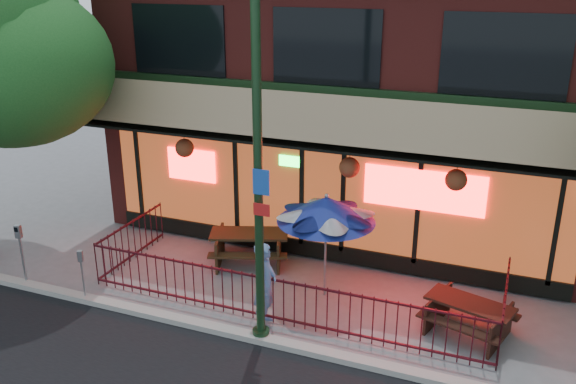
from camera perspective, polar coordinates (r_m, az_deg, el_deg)
name	(u,v)px	position (r m, az deg, el deg)	size (l,w,h in m)	color
ground	(269,327)	(12.16, -1.75, -12.55)	(80.00, 80.00, 0.00)	gray
curb	(259,338)	(11.75, -2.74, -13.53)	(80.00, 0.25, 0.12)	#999993
restaurant_building	(370,63)	(17.15, 7.70, 11.86)	(12.96, 9.49, 8.05)	maroon
patio_fence	(279,287)	(12.23, -0.84, -8.88)	(8.44, 2.62, 1.00)	#400D16
street_light	(258,182)	(10.43, -2.79, 0.99)	(0.43, 0.32, 7.00)	#17341B
picnic_table_left	(249,243)	(14.39, -3.64, -4.77)	(2.17, 1.92, 0.77)	#372614
picnic_table_right	(469,313)	(12.23, 16.57, -10.81)	(1.88, 1.62, 0.68)	#331912
patio_umbrella	(326,209)	(12.39, 3.61, -1.62)	(2.03, 2.03, 2.32)	gray
pedestrian	(265,285)	(11.83, -2.14, -8.65)	(0.64, 0.42, 1.74)	#5B7EB6
parking_meter_near	(82,267)	(13.34, -18.75, -6.68)	(0.13, 0.12, 1.16)	#9B9EA3
parking_meter_far	(20,245)	(14.38, -23.75, -4.55)	(0.15, 0.14, 1.43)	#989CA0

